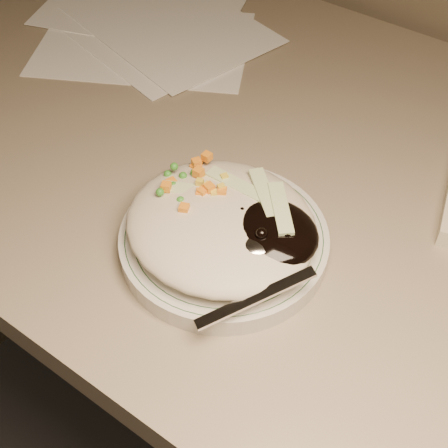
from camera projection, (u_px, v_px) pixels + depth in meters
The scene contains 5 objects.
desk at pixel (320, 287), 0.85m from camera, with size 1.40×0.70×0.74m.
plate at pixel (224, 241), 0.63m from camera, with size 0.21×0.21×0.02m, color silver.
plate_rim at pixel (224, 235), 0.62m from camera, with size 0.20×0.20×0.00m.
meal at pixel (227, 222), 0.61m from camera, with size 0.21×0.19×0.05m.
papers at pixel (152, 24), 0.93m from camera, with size 0.43×0.39×0.00m.
Camera 1 is at (0.20, 0.89, 1.23)m, focal length 50.00 mm.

